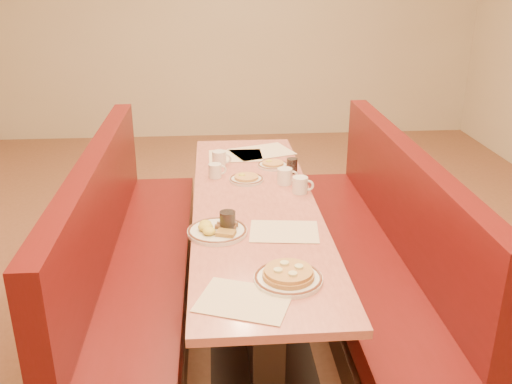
{
  "coord_description": "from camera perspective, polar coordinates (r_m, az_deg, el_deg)",
  "views": [
    {
      "loc": [
        -0.23,
        -2.99,
        2.02
      ],
      "look_at": [
        0.0,
        -0.08,
        0.85
      ],
      "focal_mm": 40.0,
      "sensor_mm": 36.0,
      "label": 1
    }
  ],
  "objects": [
    {
      "name": "placemat_far_right",
      "position": [
        4.14,
        0.57,
        4.06
      ],
      "size": [
        0.5,
        0.44,
        0.0
      ],
      "primitive_type": "cube",
      "rotation": [
        0.0,
        0.0,
        0.35
      ],
      "color": "beige",
      "rests_on": "diner_table"
    },
    {
      "name": "coffee_mug_d",
      "position": [
        3.86,
        -3.65,
        3.4
      ],
      "size": [
        0.13,
        0.09,
        0.1
      ],
      "rotation": [
        0.0,
        0.0,
        -0.15
      ],
      "color": "white",
      "rests_on": "diner_table"
    },
    {
      "name": "placemat_far_left",
      "position": [
        4.06,
        -2.06,
        3.65
      ],
      "size": [
        0.38,
        0.29,
        0.0
      ],
      "primitive_type": "cube",
      "rotation": [
        0.0,
        0.0,
        0.01
      ],
      "color": "beige",
      "rests_on": "diner_table"
    },
    {
      "name": "placemat_near_left",
      "position": [
        2.35,
        -1.18,
        -10.76
      ],
      "size": [
        0.44,
        0.38,
        0.0
      ],
      "primitive_type": "cube",
      "rotation": [
        0.0,
        0.0,
        -0.36
      ],
      "color": "beige",
      "rests_on": "diner_table"
    },
    {
      "name": "booth_right",
      "position": [
        3.55,
        11.83,
        -6.5
      ],
      "size": [
        0.55,
        2.5,
        1.05
      ],
      "color": "#4C3326",
      "rests_on": "ground"
    },
    {
      "name": "pancake_plate",
      "position": [
        2.48,
        3.25,
        -8.41
      ],
      "size": [
        0.3,
        0.3,
        0.07
      ],
      "rotation": [
        0.0,
        0.0,
        -0.19
      ],
      "color": "white",
      "rests_on": "diner_table"
    },
    {
      "name": "diner_table",
      "position": [
        3.42,
        -0.11,
        -6.9
      ],
      "size": [
        0.7,
        2.5,
        0.75
      ],
      "color": "black",
      "rests_on": "ground"
    },
    {
      "name": "ground",
      "position": [
        3.62,
        -0.1,
        -12.11
      ],
      "size": [
        8.0,
        8.0,
        0.0
      ],
      "primitive_type": "plane",
      "color": "#9E6647",
      "rests_on": "ground"
    },
    {
      "name": "eggs_plate",
      "position": [
        2.9,
        -3.98,
        -3.84
      ],
      "size": [
        0.3,
        0.3,
        0.06
      ],
      "rotation": [
        0.0,
        0.0,
        -0.34
      ],
      "color": "white",
      "rests_on": "diner_table"
    },
    {
      "name": "coffee_mug_b",
      "position": [
        3.65,
        -4.07,
        2.17
      ],
      "size": [
        0.12,
        0.08,
        0.09
      ],
      "rotation": [
        0.0,
        0.0,
        0.23
      ],
      "color": "white",
      "rests_on": "diner_table"
    },
    {
      "name": "placemat_near_right",
      "position": [
        2.91,
        2.83,
        -3.95
      ],
      "size": [
        0.37,
        0.3,
        0.0
      ],
      "primitive_type": "cube",
      "rotation": [
        0.0,
        0.0,
        -0.12
      ],
      "color": "beige",
      "rests_on": "diner_table"
    },
    {
      "name": "coffee_mug_a",
      "position": [
        3.4,
        4.49,
        0.74
      ],
      "size": [
        0.13,
        0.09,
        0.1
      ],
      "rotation": [
        0.0,
        0.0,
        -0.24
      ],
      "color": "white",
      "rests_on": "diner_table"
    },
    {
      "name": "soda_tumbler_near",
      "position": [
        2.89,
        -2.86,
        -3.01
      ],
      "size": [
        0.08,
        0.08,
        0.11
      ],
      "color": "black",
      "rests_on": "diner_table"
    },
    {
      "name": "booth_left",
      "position": [
        3.46,
        -12.4,
        -7.39
      ],
      "size": [
        0.55,
        2.5,
        1.05
      ],
      "color": "#4C3326",
      "rests_on": "ground"
    },
    {
      "name": "extra_plate_mid",
      "position": [
        3.84,
        1.69,
        2.77
      ],
      "size": [
        0.21,
        0.21,
        0.04
      ],
      "rotation": [
        0.0,
        0.0,
        0.24
      ],
      "color": "white",
      "rests_on": "diner_table"
    },
    {
      "name": "soda_tumbler_mid",
      "position": [
        3.72,
        3.62,
        2.65
      ],
      "size": [
        0.07,
        0.07,
        0.1
      ],
      "color": "black",
      "rests_on": "diner_table"
    },
    {
      "name": "extra_plate_far",
      "position": [
        3.59,
        -0.98,
        1.35
      ],
      "size": [
        0.22,
        0.22,
        0.04
      ],
      "rotation": [
        0.0,
        0.0,
        0.36
      ],
      "color": "white",
      "rests_on": "diner_table"
    },
    {
      "name": "coffee_mug_c",
      "position": [
        3.53,
        2.95,
        1.62
      ],
      "size": [
        0.13,
        0.09,
        0.1
      ],
      "rotation": [
        0.0,
        0.0,
        0.01
      ],
      "color": "white",
      "rests_on": "diner_table"
    }
  ]
}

